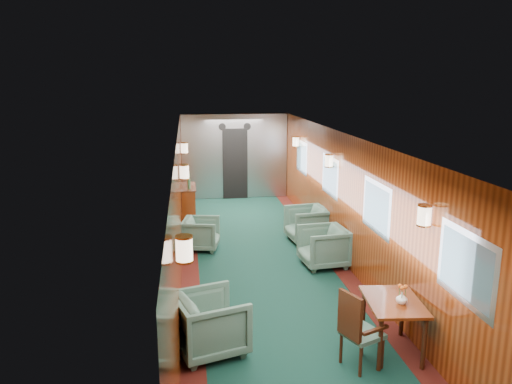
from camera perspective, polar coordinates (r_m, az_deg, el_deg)
room at (r=8.32m, az=1.52°, el=0.83°), size 12.00×12.10×2.40m
bulkhead at (r=14.17m, az=-2.43°, el=4.02°), size 2.98×0.17×2.39m
windows_right at (r=8.96m, az=10.68°, el=0.27°), size 0.02×8.60×0.80m
wall_sconces at (r=8.84m, az=0.92°, el=2.57°), size 2.97×7.97×0.25m
dining_table at (r=6.57m, az=15.39°, el=-12.74°), size 0.75×0.99×0.70m
side_chair at (r=6.17m, az=11.45°, el=-14.89°), size 0.56×0.57×0.97m
credenza at (r=11.75m, az=-7.70°, el=-1.51°), size 0.32×1.03×1.20m
flower_vase at (r=6.43m, az=16.33°, el=-11.57°), size 0.18×0.18×0.14m
armchair_left_near at (r=6.47m, az=-5.24°, el=-14.71°), size 1.04×1.03×0.77m
armchair_left_far at (r=10.11m, az=-6.29°, el=-4.76°), size 0.83×0.81×0.64m
armchair_right_near at (r=9.24m, az=7.70°, el=-6.21°), size 0.88×0.86×0.73m
armchair_right_far at (r=10.57m, az=5.84°, el=-3.67°), size 0.90×0.88×0.74m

